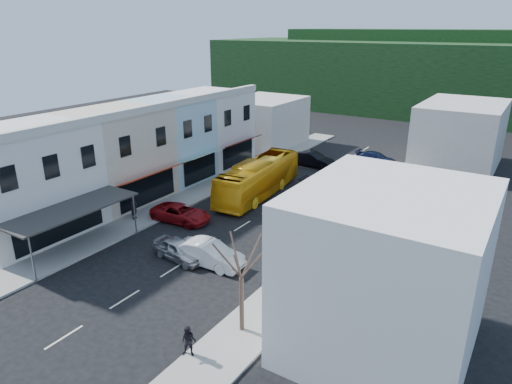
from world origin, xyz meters
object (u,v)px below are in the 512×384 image
Objects in this scene: bus at (258,179)px; direction_sign at (285,237)px; car_silver at (180,250)px; traffic_signal at (417,138)px; street_tree at (241,278)px; car_white at (209,255)px; pedestrian_right at (189,340)px; pedestrian_left at (134,209)px; car_red at (181,213)px.

bus is 2.83× the size of direction_sign.
car_silver is 33.75m from traffic_signal.
direction_sign is at bearing 101.69° from street_tree.
pedestrian_right is (4.72, -7.55, 0.30)m from car_white.
street_tree is at bearing -111.49° from car_silver.
direction_sign reaches higher than pedestrian_left.
traffic_signal is at bearing 60.51° from bus.
street_tree is at bearing 106.78° from traffic_signal.
traffic_signal is at bearing -26.34° from car_red.
street_tree reaches higher than pedestrian_left.
car_white is 9.83m from pedestrian_left.
car_white is (2.11, 0.45, 0.00)m from car_silver.
pedestrian_right is 0.41× the size of direction_sign.
pedestrian_left is at bearing 121.15° from pedestrian_right.
pedestrian_right reaches higher than car_white.
car_silver is 6.32m from car_red.
street_tree reaches higher than bus.
direction_sign is (6.33, 3.04, 1.35)m from car_silver.
car_red is (-2.02, -8.40, -0.85)m from bus.
traffic_signal is (9.12, 19.75, 1.05)m from bus.
car_white and car_red have the same top height.
pedestrian_left is at bearing 72.94° from car_white.
car_red is 16.16m from pedestrian_right.
car_silver is 2.59× the size of pedestrian_left.
street_tree is (11.92, -8.96, 2.46)m from car_red.
street_tree reaches higher than direction_sign.
car_white is 0.84× the size of traffic_signal.
bus is 8.68m from car_red.
car_silver is 7.96m from pedestrian_left.
traffic_signal reaches higher than bus.
bus is at bearing 90.21° from pedestrian_right.
direction_sign is at bearing -60.60° from car_white.
bus reaches higher than car_red.
bus reaches higher than pedestrian_right.
car_silver is at bearing -127.25° from pedestrian_left.
pedestrian_right is 40.09m from traffic_signal.
car_white is at bearing 96.96° from traffic_signal.
pedestrian_right is 10.20m from direction_sign.
street_tree is at bearing -62.07° from direction_sign.
car_white is 0.70× the size of street_tree.
traffic_signal reaches higher than car_red.
traffic_signal is (11.15, 28.15, 1.90)m from car_red.
car_red is (-4.10, 4.80, 0.00)m from car_silver.
direction_sign is 7.43m from street_tree.
bus is at bearing 145.84° from direction_sign.
direction_sign is 0.79× the size of traffic_signal.
car_silver is at bearing 99.95° from car_white.
car_silver is 2.16m from car_white.
car_red is at bearing -173.35° from direction_sign.
street_tree is (7.82, -4.16, 2.46)m from car_silver.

